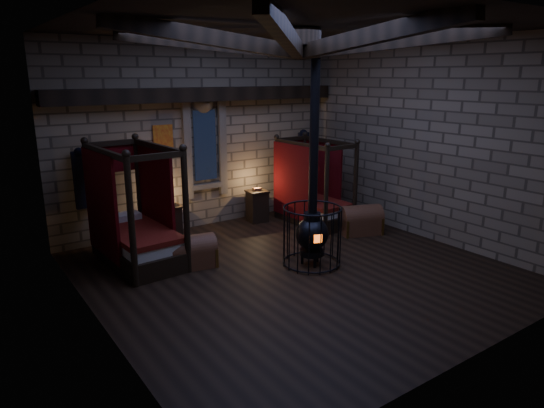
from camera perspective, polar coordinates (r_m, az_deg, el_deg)
room at (r=8.33m, az=2.81°, el=16.86°), size 7.02×7.02×4.29m
bed_left at (r=9.57m, az=-15.70°, el=-3.37°), size 1.24×2.19×2.22m
bed_right at (r=11.73m, az=4.71°, el=0.21°), size 1.05×1.92×1.98m
trunk_left at (r=9.15m, az=-9.36°, el=-5.65°), size 0.92×0.67×0.62m
trunk_right at (r=11.07m, az=10.36°, el=-1.94°), size 1.04×0.85×0.66m
nightstand_left at (r=10.85m, az=-11.76°, el=-1.96°), size 0.51×0.49×0.87m
nightstand_right at (r=11.76m, az=-1.76°, el=-0.20°), size 0.53×0.51×0.83m
stove at (r=9.04m, az=4.73°, el=-3.21°), size 1.09×1.09×4.05m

